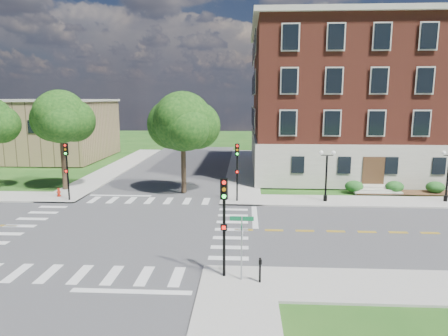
{
  "coord_description": "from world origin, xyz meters",
  "views": [
    {
      "loc": [
        8.05,
        -25.22,
        8.57
      ],
      "look_at": [
        6.42,
        5.37,
        3.2
      ],
      "focal_mm": 32.0,
      "sensor_mm": 36.0,
      "label": 1
    }
  ],
  "objects_px": {
    "push_button_post": "(260,269)",
    "fire_hydrant": "(59,192)",
    "traffic_signal_ne": "(237,165)",
    "street_sign_pole": "(242,235)",
    "traffic_signal_se": "(224,215)",
    "twin_lamp_east": "(448,173)",
    "traffic_signal_nw": "(67,164)",
    "twin_lamp_west": "(326,173)"
  },
  "relations": [
    {
      "from": "twin_lamp_west",
      "to": "fire_hydrant",
      "type": "height_order",
      "value": "twin_lamp_west"
    },
    {
      "from": "fire_hydrant",
      "to": "push_button_post",
      "type": "bearing_deg",
      "value": -42.7
    },
    {
      "from": "traffic_signal_nw",
      "to": "street_sign_pole",
      "type": "height_order",
      "value": "traffic_signal_nw"
    },
    {
      "from": "traffic_signal_ne",
      "to": "fire_hydrant",
      "type": "bearing_deg",
      "value": 177.42
    },
    {
      "from": "traffic_signal_nw",
      "to": "street_sign_pole",
      "type": "bearing_deg",
      "value": -44.18
    },
    {
      "from": "traffic_signal_se",
      "to": "twin_lamp_west",
      "type": "xyz_separation_m",
      "value": [
        7.67,
        14.66,
        -0.66
      ]
    },
    {
      "from": "traffic_signal_se",
      "to": "fire_hydrant",
      "type": "height_order",
      "value": "traffic_signal_se"
    },
    {
      "from": "push_button_post",
      "to": "traffic_signal_nw",
      "type": "bearing_deg",
      "value": 136.98
    },
    {
      "from": "twin_lamp_west",
      "to": "fire_hydrant",
      "type": "distance_m",
      "value": 23.01
    },
    {
      "from": "twin_lamp_west",
      "to": "fire_hydrant",
      "type": "xyz_separation_m",
      "value": [
        -22.92,
        0.37,
        -2.06
      ]
    },
    {
      "from": "traffic_signal_ne",
      "to": "traffic_signal_nw",
      "type": "relative_size",
      "value": 1.0
    },
    {
      "from": "street_sign_pole",
      "to": "fire_hydrant",
      "type": "relative_size",
      "value": 4.13
    },
    {
      "from": "traffic_signal_nw",
      "to": "twin_lamp_east",
      "type": "bearing_deg",
      "value": 2.27
    },
    {
      "from": "street_sign_pole",
      "to": "push_button_post",
      "type": "height_order",
      "value": "street_sign_pole"
    },
    {
      "from": "twin_lamp_east",
      "to": "twin_lamp_west",
      "type": "bearing_deg",
      "value": -177.45
    },
    {
      "from": "traffic_signal_ne",
      "to": "traffic_signal_nw",
      "type": "xyz_separation_m",
      "value": [
        -14.13,
        -0.47,
        0.0
      ]
    },
    {
      "from": "street_sign_pole",
      "to": "fire_hydrant",
      "type": "distance_m",
      "value": 22.35
    },
    {
      "from": "traffic_signal_nw",
      "to": "push_button_post",
      "type": "xyz_separation_m",
      "value": [
        15.51,
        -14.47,
        -2.39
      ]
    },
    {
      "from": "traffic_signal_nw",
      "to": "twin_lamp_west",
      "type": "height_order",
      "value": "traffic_signal_nw"
    },
    {
      "from": "street_sign_pole",
      "to": "fire_hydrant",
      "type": "height_order",
      "value": "street_sign_pole"
    },
    {
      "from": "push_button_post",
      "to": "traffic_signal_se",
      "type": "bearing_deg",
      "value": 160.2
    },
    {
      "from": "traffic_signal_se",
      "to": "twin_lamp_west",
      "type": "relative_size",
      "value": 1.13
    },
    {
      "from": "twin_lamp_west",
      "to": "traffic_signal_se",
      "type": "bearing_deg",
      "value": -117.62
    },
    {
      "from": "traffic_signal_se",
      "to": "traffic_signal_ne",
      "type": "relative_size",
      "value": 1.0
    },
    {
      "from": "traffic_signal_ne",
      "to": "push_button_post",
      "type": "distance_m",
      "value": 15.19
    },
    {
      "from": "push_button_post",
      "to": "traffic_signal_ne",
      "type": "bearing_deg",
      "value": 95.28
    },
    {
      "from": "push_button_post",
      "to": "fire_hydrant",
      "type": "xyz_separation_m",
      "value": [
        -16.95,
        15.64,
        -0.33
      ]
    },
    {
      "from": "traffic_signal_se",
      "to": "street_sign_pole",
      "type": "bearing_deg",
      "value": -24.32
    },
    {
      "from": "traffic_signal_nw",
      "to": "traffic_signal_ne",
      "type": "bearing_deg",
      "value": 1.9
    },
    {
      "from": "traffic_signal_ne",
      "to": "street_sign_pole",
      "type": "xyz_separation_m",
      "value": [
        0.52,
        -14.7,
        -0.88
      ]
    },
    {
      "from": "twin_lamp_west",
      "to": "street_sign_pole",
      "type": "bearing_deg",
      "value": -114.42
    },
    {
      "from": "street_sign_pole",
      "to": "traffic_signal_se",
      "type": "bearing_deg",
      "value": 155.68
    },
    {
      "from": "traffic_signal_ne",
      "to": "fire_hydrant",
      "type": "relative_size",
      "value": 6.4
    },
    {
      "from": "twin_lamp_east",
      "to": "street_sign_pole",
      "type": "distance_m",
      "value": 22.85
    },
    {
      "from": "traffic_signal_ne",
      "to": "fire_hydrant",
      "type": "xyz_separation_m",
      "value": [
        -15.57,
        0.7,
        -2.72
      ]
    },
    {
      "from": "twin_lamp_east",
      "to": "street_sign_pole",
      "type": "relative_size",
      "value": 1.36
    },
    {
      "from": "push_button_post",
      "to": "street_sign_pole",
      "type": "bearing_deg",
      "value": 164.89
    },
    {
      "from": "twin_lamp_west",
      "to": "push_button_post",
      "type": "distance_m",
      "value": 16.49
    },
    {
      "from": "street_sign_pole",
      "to": "push_button_post",
      "type": "relative_size",
      "value": 2.58
    },
    {
      "from": "traffic_signal_nw",
      "to": "push_button_post",
      "type": "relative_size",
      "value": 4.0
    },
    {
      "from": "traffic_signal_nw",
      "to": "street_sign_pole",
      "type": "distance_m",
      "value": 20.45
    },
    {
      "from": "traffic_signal_nw",
      "to": "push_button_post",
      "type": "height_order",
      "value": "traffic_signal_nw"
    }
  ]
}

